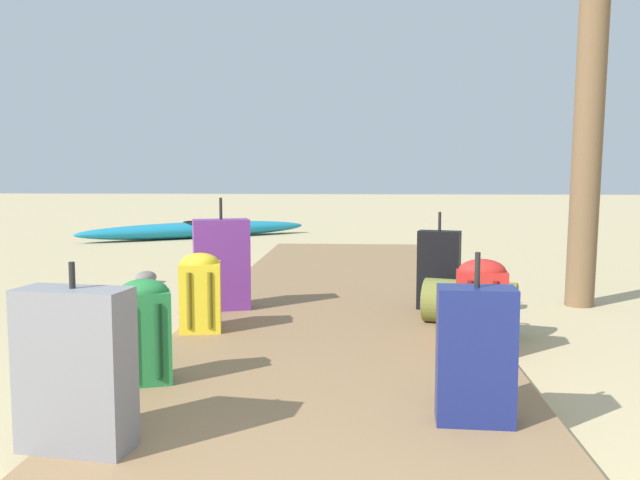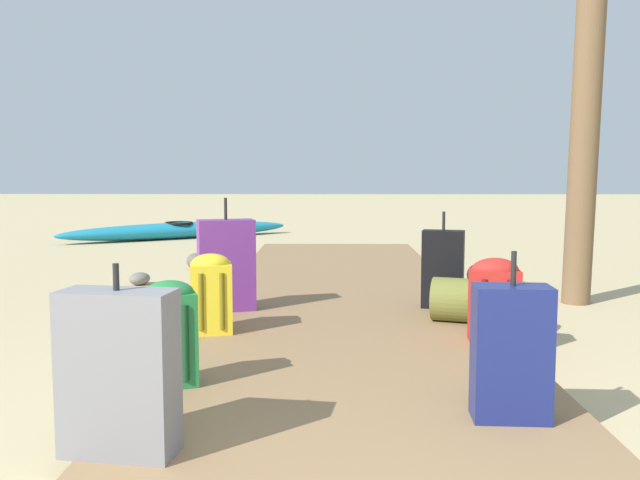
# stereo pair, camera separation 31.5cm
# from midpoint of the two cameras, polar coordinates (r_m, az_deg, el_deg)

# --- Properties ---
(ground_plane) EXTENTS (60.00, 60.00, 0.00)m
(ground_plane) POSITION_cam_midpoint_polar(r_m,az_deg,el_deg) (5.01, 0.17, -7.84)
(ground_plane) COLOR tan
(boardwalk) EXTENTS (2.16, 9.07, 0.08)m
(boardwalk) POSITION_cam_midpoint_polar(r_m,az_deg,el_deg) (5.89, 0.26, -5.39)
(boardwalk) COLOR olive
(boardwalk) RESTS_ON ground
(backpack_yellow) EXTENTS (0.32, 0.30, 0.54)m
(backpack_yellow) POSITION_cam_midpoint_polar(r_m,az_deg,el_deg) (4.77, -10.88, -4.19)
(backpack_yellow) COLOR gold
(backpack_yellow) RESTS_ON boardwalk
(suitcase_purple) EXTENTS (0.48, 0.33, 0.89)m
(suitcase_purple) POSITION_cam_midpoint_polar(r_m,az_deg,el_deg) (5.49, -9.39, -2.07)
(suitcase_purple) COLOR #6B2D84
(suitcase_purple) RESTS_ON boardwalk
(backpack_red) EXTENTS (0.33, 0.23, 0.54)m
(backpack_red) POSITION_cam_midpoint_polar(r_m,az_deg,el_deg) (4.54, 12.32, -4.70)
(backpack_red) COLOR red
(backpack_red) RESTS_ON boardwalk
(suitcase_grey) EXTENTS (0.46, 0.26, 0.75)m
(suitcase_grey) POSITION_cam_midpoint_polar(r_m,az_deg,el_deg) (2.85, -19.41, -10.35)
(suitcase_grey) COLOR slate
(suitcase_grey) RESTS_ON boardwalk
(duffel_bag_olive) EXTENTS (0.72, 0.50, 0.43)m
(duffel_bag_olive) POSITION_cam_midpoint_polar(r_m,az_deg,el_deg) (5.09, 11.19, -4.97)
(duffel_bag_olive) COLOR olive
(duffel_bag_olive) RESTS_ON boardwalk
(backpack_green) EXTENTS (0.31, 0.26, 0.55)m
(backpack_green) POSITION_cam_midpoint_polar(r_m,az_deg,el_deg) (3.65, -14.77, -7.29)
(backpack_green) COLOR #237538
(backpack_green) RESTS_ON boardwalk
(suitcase_navy) EXTENTS (0.34, 0.21, 0.75)m
(suitcase_navy) POSITION_cam_midpoint_polar(r_m,az_deg,el_deg) (3.14, 12.76, -9.11)
(suitcase_navy) COLOR navy
(suitcase_navy) RESTS_ON boardwalk
(suitcase_black) EXTENTS (0.36, 0.24, 0.78)m
(suitcase_black) POSITION_cam_midpoint_polar(r_m,az_deg,el_deg) (5.58, 8.54, -2.40)
(suitcase_black) COLOR black
(suitcase_black) RESTS_ON boardwalk
(kayak) EXTENTS (3.79, 2.73, 0.29)m
(kayak) POSITION_cam_midpoint_polar(r_m,az_deg,el_deg) (12.29, -12.31, 0.78)
(kayak) COLOR teal
(kayak) RESTS_ON ground
(rock_left_near) EXTENTS (0.27, 0.29, 0.13)m
(rock_left_near) POSITION_cam_midpoint_polar(r_m,az_deg,el_deg) (7.42, -15.89, -3.10)
(rock_left_near) COLOR slate
(rock_left_near) RESTS_ON ground
(rock_left_far) EXTENTS (0.31, 0.32, 0.19)m
(rock_left_far) POSITION_cam_midpoint_polar(r_m,az_deg,el_deg) (8.44, -11.31, -1.72)
(rock_left_far) COLOR #5B5651
(rock_left_far) RESTS_ON ground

